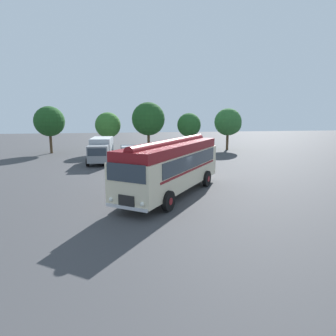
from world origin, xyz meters
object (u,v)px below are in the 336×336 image
Objects in this scene: car_near_left at (129,154)px; car_mid_right at (183,152)px; box_van at (101,149)px; vintage_bus at (172,165)px; car_mid_left at (155,153)px.

car_near_left and car_mid_right have the same top height.
car_mid_right is 8.80m from box_van.
box_van is (-5.06, 13.09, -0.53)m from vintage_bus.
vintage_bus is 2.24× the size of car_mid_left.
car_near_left is at bearing -178.48° from car_mid_left.
car_mid_left is 0.73× the size of box_van.
car_mid_right is at bearing 5.39° from box_van.
car_mid_left is 1.00× the size of car_mid_right.
vintage_bus reaches higher than car_mid_right.
car_near_left is (-2.28, 13.27, -1.05)m from vintage_bus.
car_mid_right is at bearing 6.19° from car_near_left.
vintage_bus is 13.39m from car_mid_left.
vintage_bus is 1.64× the size of box_van.
car_mid_left is (2.79, 0.07, 0.00)m from car_near_left.
vintage_bus is 14.43m from car_mid_right.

